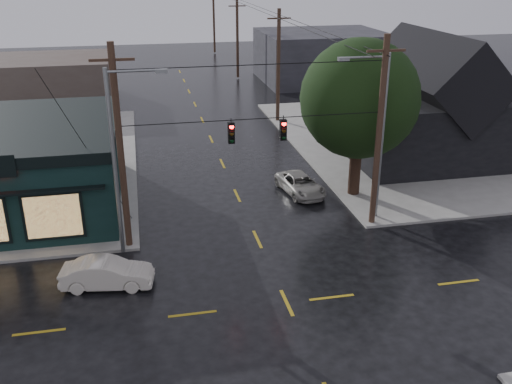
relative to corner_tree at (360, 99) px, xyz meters
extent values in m
plane|color=black|center=(-7.00, -10.60, -5.99)|extent=(160.00, 160.00, 0.00)
cube|color=gray|center=(13.00, 9.40, -5.92)|extent=(28.00, 28.00, 0.15)
cube|color=black|center=(8.00, 6.40, -3.59)|extent=(12.00, 11.00, 4.50)
cylinder|color=black|center=(0.00, 0.00, -3.69)|extent=(0.70, 0.70, 4.31)
sphere|color=black|center=(0.00, 0.00, 0.02)|extent=(6.94, 6.94, 6.94)
cylinder|color=black|center=(-7.00, -4.10, 0.31)|extent=(13.00, 0.04, 0.04)
cube|color=#40342F|center=(-21.00, 29.40, -3.79)|extent=(12.00, 10.00, 4.40)
cube|color=#26272C|center=(9.00, 34.40, -3.19)|extent=(14.00, 12.00, 5.60)
imported|color=beige|center=(-14.44, -7.72, -5.33)|extent=(4.17, 1.98, 1.32)
imported|color=#9A968E|center=(-3.10, 0.97, -5.41)|extent=(2.60, 4.46, 1.17)
camera|label=1|loc=(-12.49, -30.42, 7.56)|focal=40.00mm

